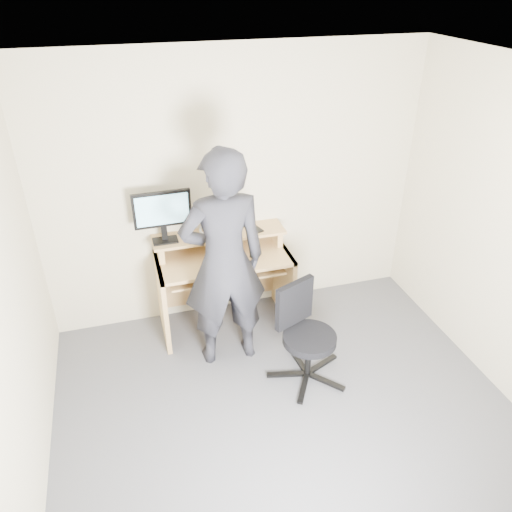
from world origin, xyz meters
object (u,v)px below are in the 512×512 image
desk (222,271)px  monitor (162,212)px  person (224,262)px  office_chair (304,330)px

desk → monitor: size_ratio=2.42×
desk → person: (-0.09, -0.51, 0.41)m
desk → office_chair: bearing=-63.1°
monitor → office_chair: monitor is taller
monitor → office_chair: (0.95, -0.97, -0.74)m
office_chair → person: bearing=120.6°
monitor → person: person is taller
office_chair → person: 0.85m
desk → monitor: 0.81m
desk → office_chair: desk is taller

